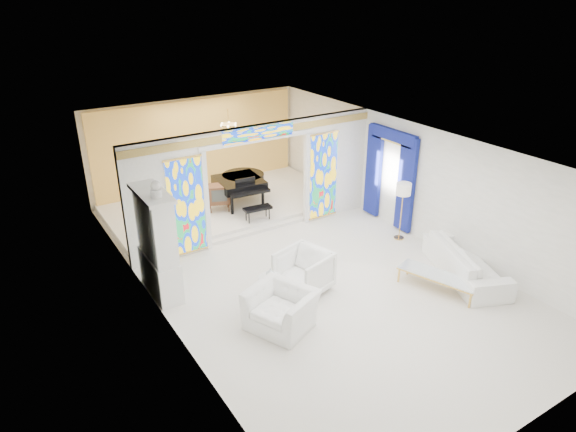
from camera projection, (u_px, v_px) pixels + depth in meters
floor at (299, 264)px, 12.41m from camera, size 12.00×12.00×0.00m
ceiling at (301, 144)px, 11.17m from camera, size 7.00×12.00×0.02m
wall_back at (197, 144)px, 16.41m from camera, size 7.00×0.02×3.00m
wall_front at (537, 352)px, 7.17m from camera, size 7.00×0.02×3.00m
wall_left at (152, 245)px, 10.09m from camera, size 0.02×12.00×3.00m
wall_right at (411, 179)px, 13.49m from camera, size 0.02×12.00×3.00m
partition_wall at (258, 176)px, 13.26m from camera, size 7.00×0.22×3.00m
stained_glass_left at (186, 207)px, 12.34m from camera, size 0.90×0.04×2.40m
stained_glass_right at (323, 176)px, 14.31m from camera, size 0.90×0.04×2.40m
stained_glass_transom at (259, 133)px, 12.70m from camera, size 2.00×0.04×0.34m
alcove_platform at (225, 205)px, 15.53m from camera, size 6.80×3.80×0.18m
gold_curtain_back at (198, 145)px, 16.31m from camera, size 6.70×0.10×2.90m
chandelier at (228, 125)px, 14.53m from camera, size 0.48×0.48×0.30m
blue_drapes at (390, 170)px, 13.95m from camera, size 0.14×1.85×2.65m
china_cabinet at (157, 245)px, 10.82m from camera, size 0.56×1.46×2.72m
armchair_left at (281, 309)px, 10.01m from camera, size 1.48×1.56×0.80m
armchair_right at (304, 272)px, 11.16m from camera, size 1.28×1.26×0.95m
sofa at (466, 261)px, 11.78m from camera, size 1.92×2.77×0.75m
side_table at (271, 286)px, 10.76m from camera, size 0.65×0.65×0.63m
vase at (270, 273)px, 10.63m from camera, size 0.24×0.24×0.20m
coffee_table at (438, 276)px, 11.22m from camera, size 1.08×1.83×0.39m
floor_lamp at (403, 192)px, 13.13m from camera, size 0.46×0.46×1.56m
grand_piano at (242, 182)px, 15.23m from camera, size 1.67×2.46×0.97m
tv_console at (219, 194)px, 14.72m from camera, size 0.78×0.66×0.77m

